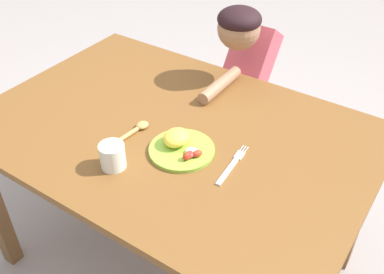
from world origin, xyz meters
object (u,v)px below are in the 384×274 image
at_px(spoon, 133,132).
at_px(drinking_cup, 113,156).
at_px(fork, 232,165).
at_px(plate, 181,146).
at_px(person, 247,93).

xyz_separation_m(spoon, drinking_cup, (0.06, -0.16, 0.03)).
bearing_deg(drinking_cup, fork, 33.85).
bearing_deg(spoon, fork, -76.97).
xyz_separation_m(plate, person, (-0.08, 0.61, -0.16)).
height_order(spoon, person, person).
bearing_deg(drinking_cup, spoon, 109.97).
distance_m(spoon, drinking_cup, 0.17).
relative_size(spoon, drinking_cup, 2.41).
relative_size(plate, fork, 1.03).
distance_m(fork, person, 0.66).
height_order(fork, drinking_cup, drinking_cup).
xyz_separation_m(plate, fork, (0.17, 0.02, -0.02)).
bearing_deg(fork, plate, 93.24).
bearing_deg(fork, drinking_cup, 119.10).
distance_m(drinking_cup, person, 0.81).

